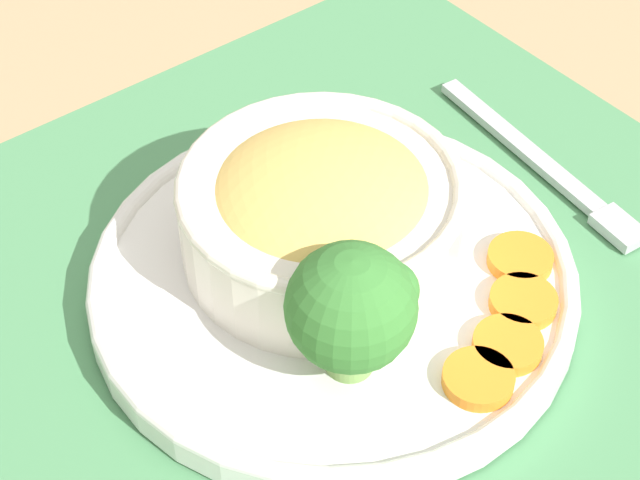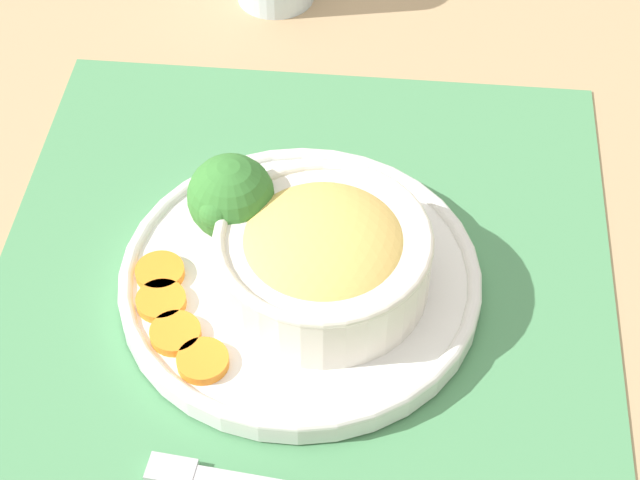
% 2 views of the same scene
% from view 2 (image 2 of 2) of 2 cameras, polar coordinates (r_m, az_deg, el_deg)
% --- Properties ---
extents(ground_plane, '(4.00, 4.00, 0.00)m').
position_cam_2_polar(ground_plane, '(0.82, -1.05, -2.79)').
color(ground_plane, tan).
extents(placemat, '(0.56, 0.52, 0.00)m').
position_cam_2_polar(placemat, '(0.82, -1.05, -2.71)').
color(placemat, '#4C8C59').
rests_on(placemat, ground_plane).
extents(plate, '(0.27, 0.27, 0.02)m').
position_cam_2_polar(plate, '(0.81, -1.06, -2.11)').
color(plate, white).
rests_on(plate, placemat).
extents(bowl, '(0.16, 0.16, 0.06)m').
position_cam_2_polar(bowl, '(0.77, 0.17, -0.81)').
color(bowl, silver).
rests_on(bowl, plate).
extents(broccoli_floret, '(0.07, 0.07, 0.08)m').
position_cam_2_polar(broccoli_floret, '(0.80, -4.78, 2.22)').
color(broccoli_floret, '#759E51').
rests_on(broccoli_floret, plate).
extents(carrot_slice_near, '(0.04, 0.04, 0.01)m').
position_cam_2_polar(carrot_slice_near, '(0.81, -8.51, -1.48)').
color(carrot_slice_near, orange).
rests_on(carrot_slice_near, plate).
extents(carrot_slice_middle, '(0.04, 0.04, 0.01)m').
position_cam_2_polar(carrot_slice_middle, '(0.79, -8.47, -3.25)').
color(carrot_slice_middle, orange).
rests_on(carrot_slice_middle, plate).
extents(carrot_slice_far, '(0.04, 0.04, 0.01)m').
position_cam_2_polar(carrot_slice_far, '(0.77, -7.72, -4.96)').
color(carrot_slice_far, orange).
rests_on(carrot_slice_far, plate).
extents(carrot_slice_extra, '(0.04, 0.04, 0.01)m').
position_cam_2_polar(carrot_slice_extra, '(0.76, -6.26, -6.43)').
color(carrot_slice_extra, orange).
rests_on(carrot_slice_extra, plate).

